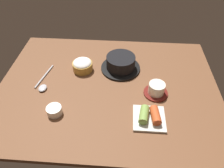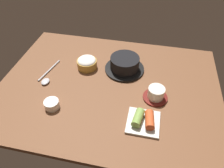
{
  "view_description": "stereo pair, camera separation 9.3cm",
  "coord_description": "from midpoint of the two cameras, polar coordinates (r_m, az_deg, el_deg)",
  "views": [
    {
      "loc": [
        6.91,
        -69.07,
        69.12
      ],
      "look_at": [
        2.0,
        -2.0,
        5.0
      ],
      "focal_mm": 33.8,
      "sensor_mm": 36.0,
      "label": 1
    },
    {
      "loc": [
        16.1,
        -67.76,
        69.12
      ],
      "look_at": [
        2.0,
        -2.0,
        5.0
      ],
      "focal_mm": 33.8,
      "sensor_mm": 36.0,
      "label": 2
    }
  ],
  "objects": [
    {
      "name": "side_bowl_near",
      "position": [
        0.88,
        -18.3,
        -6.94
      ],
      "size": [
        6.09,
        6.09,
        3.43
      ],
      "color": "white",
      "rests_on": "dining_table"
    },
    {
      "name": "kimchi_plate",
      "position": [
        0.83,
        6.92,
        -8.91
      ],
      "size": [
        12.47,
        12.47,
        4.45
      ],
      "color": "silver",
      "rests_on": "dining_table"
    },
    {
      "name": "dining_table",
      "position": [
        0.97,
        -3.82,
        -0.97
      ],
      "size": [
        100.0,
        76.0,
        2.0
      ],
      "primitive_type": "cube",
      "color": "brown",
      "rests_on": "ground"
    },
    {
      "name": "spoon",
      "position": [
        1.03,
        -20.6,
        -0.07
      ],
      "size": [
        5.85,
        18.99,
        1.35
      ],
      "color": "#B7B7BC",
      "rests_on": "dining_table"
    },
    {
      "name": "rice_bowl",
      "position": [
        1.05,
        -10.53,
        4.97
      ],
      "size": [
        9.77,
        9.77,
        5.9
      ],
      "color": "#B78C38",
      "rests_on": "dining_table"
    },
    {
      "name": "tea_cup_with_saucer",
      "position": [
        0.92,
        9.1,
        -1.6
      ],
      "size": [
        10.58,
        10.58,
        5.72
      ],
      "color": "maroon",
      "rests_on": "dining_table"
    },
    {
      "name": "stone_pot",
      "position": [
        1.03,
        -0.22,
        5.53
      ],
      "size": [
        19.34,
        19.34,
        7.21
      ],
      "color": "black",
      "rests_on": "dining_table"
    }
  ]
}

